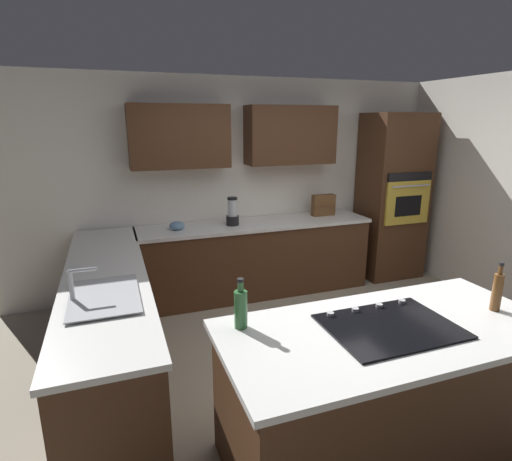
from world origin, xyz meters
TOP-DOWN VIEW (x-y plane):
  - ground_plane at (0.00, 0.00)m, footprint 14.00×14.00m
  - wall_back at (0.07, -2.05)m, footprint 6.00×0.44m
  - lower_cabinets_back at (0.10, -1.72)m, footprint 2.80×0.60m
  - countertop_back at (0.10, -1.72)m, footprint 2.84×0.64m
  - lower_cabinets_side at (1.82, -0.55)m, footprint 0.60×2.90m
  - countertop_side at (1.82, -0.55)m, footprint 0.64×2.94m
  - island_base at (0.23, 0.98)m, footprint 1.96×0.86m
  - island_top at (0.23, 0.98)m, footprint 2.04×0.94m
  - wall_oven at (-1.85, -1.72)m, footprint 0.80×0.66m
  - sink_unit at (1.83, -0.03)m, footprint 0.46×0.70m
  - cooktop at (0.23, 0.97)m, footprint 0.76×0.56m
  - blender at (0.40, -1.71)m, footprint 0.15×0.15m
  - mixing_bowl at (1.05, -1.71)m, footprint 0.17×0.17m
  - spice_rack at (-0.85, -1.80)m, footprint 0.30×0.11m
  - oil_bottle at (1.06, 0.68)m, footprint 0.08×0.08m
  - second_bottle at (-0.55, 1.01)m, footprint 0.06×0.06m

SIDE VIEW (x-z plane):
  - ground_plane at x=0.00m, z-range 0.00..0.00m
  - lower_cabinets_back at x=0.10m, z-range 0.00..0.86m
  - lower_cabinets_side at x=1.82m, z-range 0.00..0.86m
  - island_base at x=0.23m, z-range 0.00..0.86m
  - countertop_back at x=0.10m, z-range 0.86..0.90m
  - countertop_side at x=1.82m, z-range 0.86..0.90m
  - island_top at x=0.23m, z-range 0.86..0.90m
  - cooktop at x=0.23m, z-range 0.89..0.92m
  - sink_unit at x=1.83m, z-range 0.80..1.03m
  - mixing_bowl at x=1.05m, z-range 0.90..1.00m
  - oil_bottle at x=1.06m, z-range 0.87..1.18m
  - second_bottle at x=-0.55m, z-range 0.87..1.20m
  - spice_rack at x=-0.85m, z-range 0.90..1.17m
  - blender at x=0.40m, z-range 0.88..1.21m
  - wall_oven at x=-1.85m, z-range 0.00..2.19m
  - wall_back at x=0.07m, z-range 0.15..2.75m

